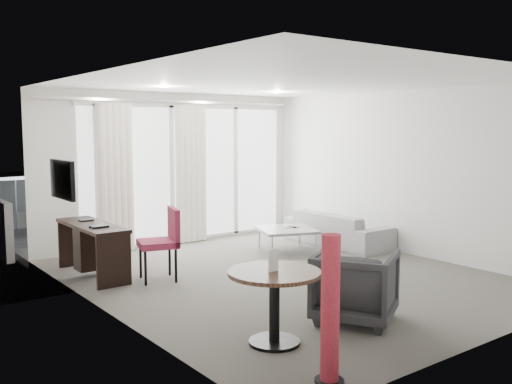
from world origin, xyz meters
TOP-DOWN VIEW (x-y plane):
  - floor at (0.00, 0.00)m, footprint 5.00×6.00m
  - ceiling at (0.00, 0.00)m, footprint 5.00×6.00m
  - wall_left at (-2.50, 0.00)m, footprint 0.00×6.00m
  - wall_right at (2.50, 0.00)m, footprint 0.00×6.00m
  - wall_front at (0.00, -3.00)m, footprint 5.00×0.00m
  - window_panel at (0.30, 2.98)m, footprint 4.00×0.02m
  - window_frame at (0.30, 2.97)m, footprint 4.10×0.06m
  - curtain_left at (-1.15, 2.82)m, footprint 0.60×0.20m
  - curtain_right at (0.25, 2.82)m, footprint 0.60×0.20m
  - curtain_track at (0.00, 2.82)m, footprint 4.80×0.04m
  - downlight_a at (-0.90, 1.60)m, footprint 0.12×0.12m
  - downlight_b at (1.20, 1.60)m, footprint 0.12×0.12m
  - desk at (-2.03, 1.59)m, footprint 0.47×1.52m
  - tv at (-2.46, 1.45)m, footprint 0.05×0.80m
  - desk_chair at (-1.44, 0.85)m, footprint 0.64×0.62m
  - round_table at (-1.61, -1.81)m, footprint 0.95×0.95m
  - menu_card at (-1.63, -1.82)m, footprint 0.11×0.03m
  - red_lamp at (-1.77, -2.71)m, footprint 0.25×0.25m
  - tub_armchair at (-0.54, -1.82)m, footprint 1.11×1.10m
  - coffee_table at (1.03, 1.14)m, footprint 1.12×1.12m
  - remote at (1.15, 1.15)m, footprint 0.09×0.17m
  - magazine at (1.18, 1.23)m, footprint 0.28×0.32m
  - sofa at (2.10, 1.05)m, footprint 0.77×1.96m
  - terrace_slab at (0.30, 4.50)m, footprint 5.60×3.00m
  - rattan_chair_a at (0.45, 3.86)m, footprint 0.62×0.62m
  - rattan_chair_b at (1.97, 4.08)m, footprint 0.60×0.60m
  - rattan_table at (1.32, 3.73)m, footprint 0.64×0.64m
  - balustrade at (0.30, 5.95)m, footprint 5.50×0.06m

SIDE VIEW (x-z plane):
  - terrace_slab at x=0.30m, z-range -0.12..0.00m
  - floor at x=0.00m, z-range 0.00..0.00m
  - coffee_table at x=1.03m, z-range 0.00..0.39m
  - rattan_table at x=1.32m, z-range 0.00..0.56m
  - sofa at x=2.10m, z-range 0.00..0.57m
  - round_table at x=-1.61m, z-range 0.00..0.69m
  - desk at x=-2.03m, z-range 0.00..0.71m
  - remote at x=1.15m, z-range 0.35..0.37m
  - magazine at x=1.18m, z-range 0.35..0.37m
  - tub_armchair at x=-0.54m, z-range 0.00..0.74m
  - rattan_chair_a at x=0.45m, z-range 0.00..0.77m
  - rattan_chair_b at x=1.97m, z-range 0.00..0.86m
  - desk_chair at x=-1.44m, z-range 0.00..0.96m
  - balustrade at x=0.30m, z-range -0.02..1.02m
  - red_lamp at x=-1.77m, z-range 0.00..1.19m
  - menu_card at x=-1.63m, z-range 0.62..0.82m
  - window_panel at x=0.30m, z-range 0.01..2.39m
  - curtain_left at x=-1.15m, z-range 0.01..2.39m
  - curtain_right at x=0.25m, z-range 0.01..2.39m
  - window_frame at x=0.30m, z-range -0.02..2.42m
  - wall_left at x=-2.50m, z-range 0.00..2.60m
  - wall_right at x=2.50m, z-range 0.00..2.60m
  - wall_front at x=0.00m, z-range 0.00..2.60m
  - tv at x=-2.46m, z-range 1.10..1.60m
  - curtain_track at x=0.00m, z-range 2.43..2.47m
  - downlight_a at x=-0.90m, z-range 2.58..2.60m
  - downlight_b at x=1.20m, z-range 2.58..2.60m
  - ceiling at x=0.00m, z-range 2.60..2.60m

